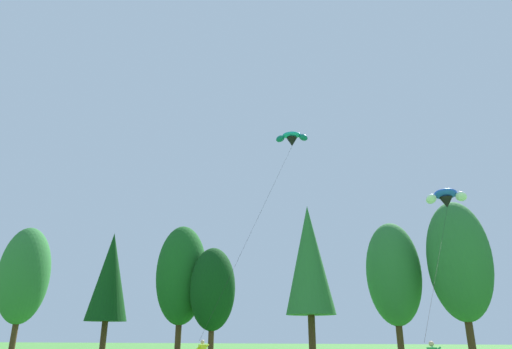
{
  "coord_description": "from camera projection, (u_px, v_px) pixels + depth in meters",
  "views": [
    {
      "loc": [
        4.27,
        0.22,
        1.9
      ],
      "look_at": [
        -2.05,
        22.28,
        10.11
      ],
      "focal_mm": 31.69,
      "sensor_mm": 36.0,
      "label": 1
    }
  ],
  "objects": [
    {
      "name": "treeline_tree_a",
      "position": [
        24.0,
        275.0,
        52.78
      ],
      "size": [
        5.64,
        5.64,
        14.21
      ],
      "color": "#472D19",
      "rests_on": "ground_plane"
    },
    {
      "name": "treeline_tree_e",
      "position": [
        309.0,
        259.0,
        44.77
      ],
      "size": [
        4.8,
        4.8,
        14.53
      ],
      "color": "#472D19",
      "rests_on": "ground_plane"
    },
    {
      "name": "parafoil_kite_mid_blue_white",
      "position": [
        446.0,
        198.0,
        33.76
      ],
      "size": [
        5.07,
        14.22,
        10.76
      ],
      "color": "blue"
    },
    {
      "name": "treeline_tree_b",
      "position": [
        110.0,
        276.0,
        49.95
      ],
      "size": [
        4.45,
        4.45,
        12.95
      ],
      "color": "#472D19",
      "rests_on": "ground_plane"
    },
    {
      "name": "treeline_tree_g",
      "position": [
        459.0,
        260.0,
        41.07
      ],
      "size": [
        5.54,
        5.54,
        13.84
      ],
      "color": "#472D19",
      "rests_on": "ground_plane"
    },
    {
      "name": "parafoil_kite_high_teal",
      "position": [
        292.0,
        139.0,
        42.95
      ],
      "size": [
        4.61,
        14.27,
        18.69
      ],
      "color": "teal"
    },
    {
      "name": "treeline_tree_c",
      "position": [
        181.0,
        275.0,
        49.44
      ],
      "size": [
        5.46,
        5.46,
        13.57
      ],
      "color": "#472D19",
      "rests_on": "ground_plane"
    },
    {
      "name": "treeline_tree_d",
      "position": [
        213.0,
        289.0,
        46.86
      ],
      "size": [
        4.7,
        4.7,
        10.74
      ],
      "color": "#472D19",
      "rests_on": "ground_plane"
    },
    {
      "name": "treeline_tree_f",
      "position": [
        394.0,
        273.0,
        44.16
      ],
      "size": [
        5.21,
        5.21,
        12.64
      ],
      "color": "#472D19",
      "rests_on": "ground_plane"
    }
  ]
}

